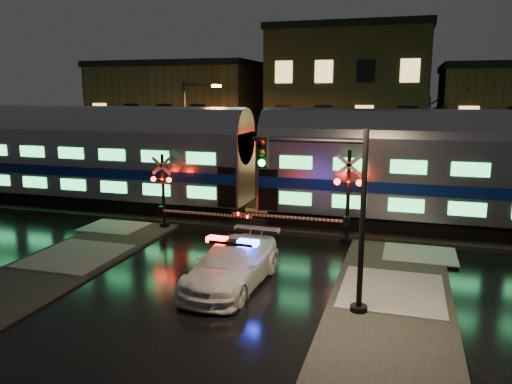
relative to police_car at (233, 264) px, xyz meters
The scene contains 12 objects.
ground 4.07m from the police_car, 103.09° to the left, with size 120.00×120.00×0.00m, color black.
ballast 8.96m from the police_car, 95.80° to the left, with size 90.00×4.20×0.24m, color black.
sidewalk_left 7.74m from the police_car, 164.04° to the right, with size 4.00×20.00×0.12m, color #2D2D2D.
sidewalk_right 6.03m from the police_car, 20.72° to the right, with size 4.00×20.00×0.12m, color #2D2D2D.
building_left 29.61m from the police_car, 118.24° to the left, with size 14.00×10.00×9.00m, color #532D20.
building_mid 26.86m from the police_car, 87.62° to the left, with size 12.00×11.00×11.50m, color brown.
train 9.42m from the police_car, 101.61° to the left, with size 51.00×3.12×5.92m.
police_car is the anchor object (origin of this frame).
crossing_signal_right 6.96m from the police_car, 64.03° to the left, with size 6.20×0.67×4.39m.
crossing_signal_left 8.39m from the police_car, 132.26° to the left, with size 5.47×0.64×3.87m.
traffic_light 4.52m from the police_car, 17.12° to the right, with size 3.80×0.69×5.88m.
streetlight 15.32m from the police_car, 120.18° to the left, with size 2.54×0.27×7.59m.
Camera 1 is at (6.72, -20.09, 6.96)m, focal length 35.00 mm.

